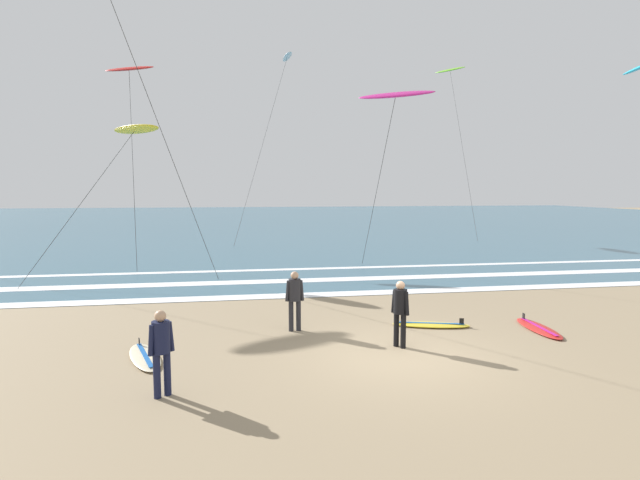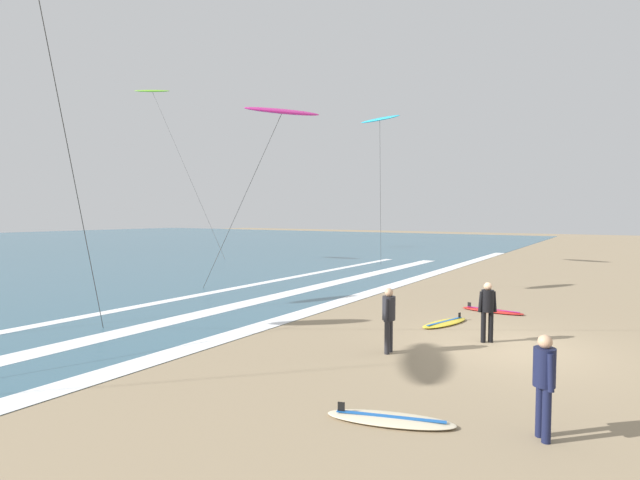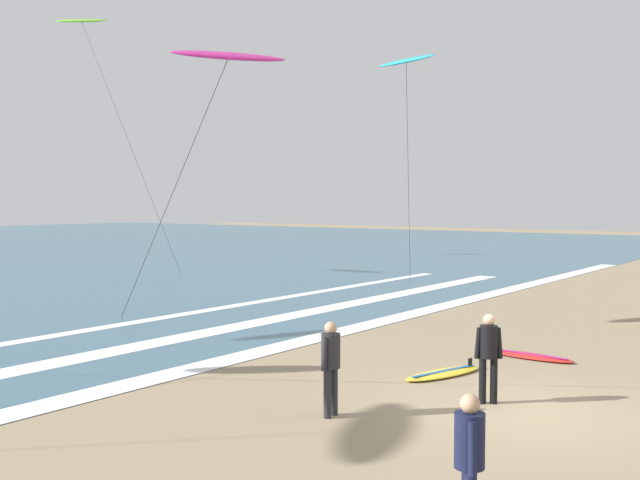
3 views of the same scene
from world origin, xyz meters
name	(u,v)px [view 2 (image 2 of 3)]	position (x,y,z in m)	size (l,w,h in m)	color
ground_plane	(509,347)	(0.00, 0.00, 0.00)	(160.00, 160.00, 0.00)	#937F60
wave_foam_shoreline	(322,307)	(1.75, 6.76, 0.01)	(58.59, 0.82, 0.01)	white
wave_foam_mid_break	(255,301)	(1.37, 9.62, 0.01)	(39.16, 0.90, 0.01)	white
wave_foam_outer_break	(180,299)	(0.20, 12.57, 0.01)	(40.36, 0.54, 0.01)	white
surfer_left_near	(487,307)	(0.18, 0.59, 0.96)	(0.37, 0.46, 1.60)	black
surfer_mid_group	(389,314)	(-2.13, 2.38, 0.96)	(0.51, 0.32, 1.60)	#232328
surfer_foreground_main	(544,377)	(-5.00, -1.46, 0.96)	(0.47, 0.36, 1.60)	#141938
surfboard_foreground_flat	(390,419)	(-5.69, 0.73, 0.05)	(1.22, 2.18, 0.25)	beige
surfboard_right_spare	(492,311)	(4.33, 1.38, 0.05)	(0.75, 2.14, 0.25)	red
surfboard_near_water	(445,323)	(1.62, 2.19, 0.05)	(2.18, 1.16, 0.25)	yellow
kite_magenta_high_left	(282,112)	(2.83, 9.37, 7.52)	(3.09, 5.71, 7.77)	#CC2384
kite_lime_high_right	(152,92)	(16.06, 34.23, 14.57)	(3.73, 12.88, 14.92)	#70C628
kite_cyan_distant_high	(380,120)	(15.61, 11.15, 9.53)	(2.03, 3.29, 9.79)	#23A8C6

